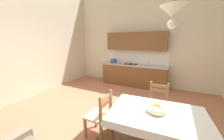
# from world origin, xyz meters

# --- Properties ---
(ground_plane) EXTENTS (6.41, 6.06, 0.10)m
(ground_plane) POSITION_xyz_m (0.00, 0.00, -0.05)
(ground_plane) COLOR #AD6B4C
(wall_back) EXTENTS (6.41, 0.12, 4.18)m
(wall_back) POSITION_xyz_m (0.00, 2.79, 2.09)
(wall_back) COLOR beige
(wall_back) RESTS_ON ground_plane
(wall_left) EXTENTS (0.12, 6.06, 4.18)m
(wall_left) POSITION_xyz_m (-2.97, 0.00, 2.09)
(wall_left) COLOR beige
(wall_left) RESTS_ON ground_plane
(kitchen_cabinetry) EXTENTS (2.67, 0.63, 2.20)m
(kitchen_cabinetry) POSITION_xyz_m (-0.15, 2.46, 0.86)
(kitchen_cabinetry) COLOR brown
(kitchen_cabinetry) RESTS_ON ground_plane
(dining_table) EXTENTS (1.52, 1.07, 0.75)m
(dining_table) POSITION_xyz_m (1.19, -0.68, 0.63)
(dining_table) COLOR brown
(dining_table) RESTS_ON ground_plane
(dining_chair_tv_side) EXTENTS (0.43, 0.43, 0.93)m
(dining_chair_tv_side) POSITION_xyz_m (0.18, -0.74, 0.44)
(dining_chair_tv_side) COLOR #D1BC89
(dining_chair_tv_side) RESTS_ON ground_plane
(dining_chair_kitchen_side) EXTENTS (0.45, 0.45, 0.93)m
(dining_chair_kitchen_side) POSITION_xyz_m (1.11, 0.18, 0.44)
(dining_chair_kitchen_side) COLOR #D1BC89
(dining_chair_kitchen_side) RESTS_ON ground_plane
(fruit_bowl) EXTENTS (0.30, 0.30, 0.12)m
(fruit_bowl) POSITION_xyz_m (1.18, -0.66, 0.81)
(fruit_bowl) COLOR beige
(fruit_bowl) RESTS_ON dining_table
(pendant_lamp) EXTENTS (0.32, 0.32, 0.80)m
(pendant_lamp) POSITION_xyz_m (1.28, -0.80, 2.16)
(pendant_lamp) COLOR black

